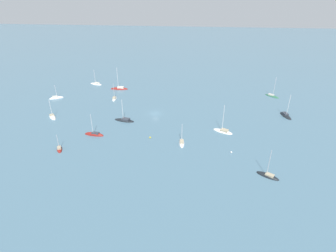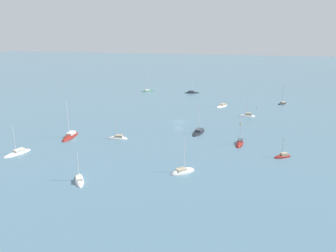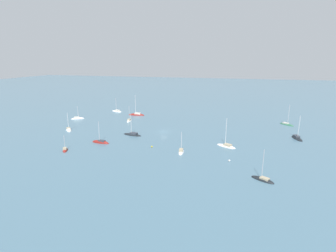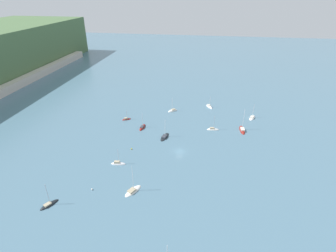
% 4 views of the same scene
% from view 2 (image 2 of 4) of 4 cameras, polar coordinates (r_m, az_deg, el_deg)
% --- Properties ---
extents(ground_plane, '(600.00, 600.00, 0.00)m').
position_cam_2_polar(ground_plane, '(108.01, 1.90, 0.73)').
color(ground_plane, slate).
extents(sailboat_0, '(2.27, 5.78, 7.44)m').
position_cam_2_polar(sailboat_0, '(117.96, 13.62, 1.69)').
color(sailboat_0, silver).
rests_on(sailboat_0, ground_plane).
extents(sailboat_1, '(7.47, 4.63, 8.16)m').
position_cam_2_polar(sailboat_1, '(88.73, -24.71, -4.32)').
color(sailboat_1, white).
rests_on(sailboat_1, ground_plane).
extents(sailboat_2, '(6.11, 4.65, 8.61)m').
position_cam_2_polar(sailboat_2, '(142.01, 19.27, 3.69)').
color(sailboat_2, black).
rests_on(sailboat_2, ground_plane).
extents(sailboat_3, '(2.34, 5.81, 8.07)m').
position_cam_2_polar(sailboat_3, '(92.32, -8.75, -2.16)').
color(sailboat_3, white).
rests_on(sailboat_3, ground_plane).
extents(sailboat_4, '(3.56, 4.67, 5.72)m').
position_cam_2_polar(sailboat_4, '(83.11, 19.31, -5.08)').
color(sailboat_4, maroon).
rests_on(sailboat_4, ground_plane).
extents(sailboat_5, '(6.19, 4.72, 7.25)m').
position_cam_2_polar(sailboat_5, '(69.05, -15.19, -9.20)').
color(sailboat_5, silver).
rests_on(sailboat_5, ground_plane).
extents(sailboat_6, '(8.79, 2.90, 11.63)m').
position_cam_2_polar(sailboat_6, '(96.66, -16.65, -1.82)').
color(sailboat_6, maroon).
rests_on(sailboat_6, ground_plane).
extents(sailboat_7, '(6.38, 6.33, 9.83)m').
position_cam_2_polar(sailboat_7, '(162.06, -3.52, 6.09)').
color(sailboat_7, '#2D6647').
rests_on(sailboat_7, ground_plane).
extents(sailboat_8, '(6.99, 2.51, 8.69)m').
position_cam_2_polar(sailboat_8, '(89.30, 12.38, -3.04)').
color(sailboat_8, maroon).
rests_on(sailboat_8, ground_plane).
extents(sailboat_9, '(8.34, 4.08, 8.96)m').
position_cam_2_polar(sailboat_9, '(96.87, 5.34, -1.13)').
color(sailboat_9, black).
rests_on(sailboat_9, ground_plane).
extents(sailboat_10, '(5.39, 5.56, 8.52)m').
position_cam_2_polar(sailboat_10, '(70.50, 2.60, -8.06)').
color(sailboat_10, white).
rests_on(sailboat_10, ground_plane).
extents(sailboat_11, '(4.12, 7.60, 9.51)m').
position_cam_2_polar(sailboat_11, '(157.59, 4.18, 5.79)').
color(sailboat_11, black).
rests_on(sailboat_11, ground_plane).
extents(sailboat_12, '(7.42, 5.52, 10.45)m').
position_cam_2_polar(sailboat_12, '(131.44, 9.39, 3.44)').
color(sailboat_12, white).
rests_on(sailboat_12, ground_plane).
extents(mooring_buoy_0, '(0.53, 0.53, 0.53)m').
position_cam_2_polar(mooring_buoy_0, '(107.60, 12.50, 0.43)').
color(mooring_buoy_0, yellow).
rests_on(mooring_buoy_0, ground_plane).
extents(mooring_buoy_1, '(0.58, 0.58, 0.58)m').
position_cam_2_polar(mooring_buoy_1, '(132.86, 15.27, 3.29)').
color(mooring_buoy_1, white).
rests_on(mooring_buoy_1, ground_plane).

